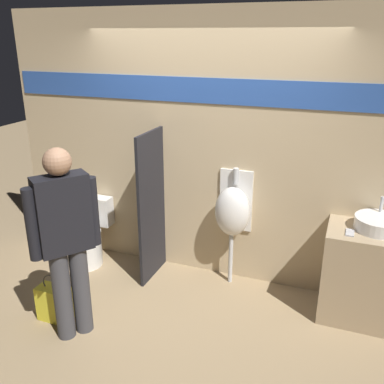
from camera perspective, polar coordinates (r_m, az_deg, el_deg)
ground_plane at (r=4.36m, az=-0.83°, el=-13.80°), size 16.00×16.00×0.00m
display_wall at (r=4.31m, az=2.07°, el=5.72°), size 4.45×0.07×2.70m
sink_counter at (r=4.18m, az=23.51°, el=-10.38°), size 0.93×0.54×0.86m
sink_basin at (r=4.01m, az=23.75°, el=-3.89°), size 0.42×0.42×0.25m
cell_phone at (r=3.87m, az=20.32°, el=-5.10°), size 0.07×0.14×0.01m
divider_near_counter at (r=4.40m, az=-5.40°, el=-1.97°), size 0.03×0.56×1.56m
urinal_near_counter at (r=4.26m, az=5.44°, el=-2.55°), size 0.35×0.26×1.22m
toilet at (r=4.97m, az=-13.90°, el=-5.99°), size 0.41×0.58×0.86m
person_in_vest at (r=3.59m, az=-16.49°, el=-5.86°), size 0.39×0.49×1.65m
shopping_bag at (r=4.17m, az=-17.90°, el=-13.89°), size 0.29×0.16×0.46m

